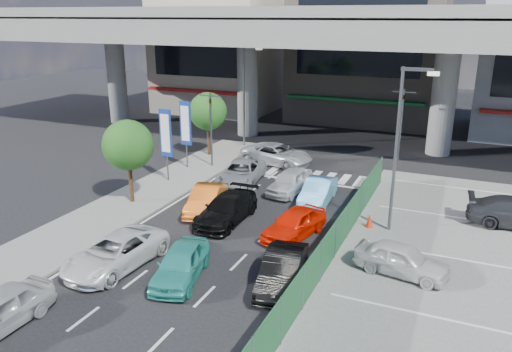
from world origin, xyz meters
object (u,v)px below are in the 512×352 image
at_px(traffic_light_left, 211,112).
at_px(kei_truck_front_right, 318,191).
at_px(taxi_teal_mid, 181,264).
at_px(signboard_near, 166,135).
at_px(crossing_wagon_silver, 277,154).
at_px(tree_far, 208,112).
at_px(traffic_light_right, 403,107).
at_px(signboard_far, 186,125).
at_px(sedan_white_mid_left, 116,252).
at_px(wagon_silver_front_left, 241,173).
at_px(traffic_cone, 369,221).
at_px(tree_near, 128,145).
at_px(parked_sedan_white, 402,259).
at_px(sedan_white_front_mid, 290,181).
at_px(street_lamp_right, 401,137).
at_px(street_lamp_left, 246,88).
at_px(hatch_black_mid_right, 282,270).
at_px(taxi_orange_left, 206,199).
at_px(taxi_orange_right, 294,223).
at_px(sedan_black_mid, 227,209).

relative_size(traffic_light_left, kei_truck_front_right, 1.25).
bearing_deg(taxi_teal_mid, signboard_near, 111.88).
bearing_deg(crossing_wagon_silver, tree_far, 100.63).
xyz_separation_m(traffic_light_right, signboard_far, (-13.10, -8.01, -0.87)).
bearing_deg(crossing_wagon_silver, sedan_white_mid_left, -171.71).
xyz_separation_m(wagon_silver_front_left, traffic_cone, (8.87, -3.75, -0.27)).
height_order(taxi_teal_mid, kei_truck_front_right, taxi_teal_mid).
bearing_deg(sedan_white_mid_left, wagon_silver_front_left, 93.82).
height_order(tree_near, wagon_silver_front_left, tree_near).
height_order(signboard_near, tree_far, tree_far).
height_order(taxi_teal_mid, parked_sedan_white, taxi_teal_mid).
xyz_separation_m(wagon_silver_front_left, sedan_white_front_mid, (3.41, -0.36, 0.00)).
relative_size(tree_far, crossing_wagon_silver, 0.92).
height_order(street_lamp_right, signboard_far, street_lamp_right).
distance_m(street_lamp_left, hatch_black_mid_right, 22.07).
bearing_deg(tree_near, kei_truck_front_right, 23.98).
xyz_separation_m(tree_far, parked_sedan_white, (15.97, -12.81, -2.67)).
bearing_deg(sedan_white_front_mid, traffic_light_left, 163.61).
bearing_deg(tree_far, hatch_black_mid_right, -52.78).
bearing_deg(taxi_orange_left, signboard_far, 114.62).
distance_m(traffic_light_right, street_lamp_left, 11.90).
xyz_separation_m(taxi_orange_right, kei_truck_front_right, (-0.29, 4.83, -0.01)).
height_order(signboard_far, parked_sedan_white, signboard_far).
bearing_deg(signboard_near, signboard_far, 97.59).
bearing_deg(tree_far, traffic_light_right, 18.69).
height_order(signboard_near, taxi_orange_right, signboard_near).
relative_size(tree_near, sedan_white_front_mid, 1.19).
relative_size(street_lamp_left, taxi_orange_left, 1.91).
distance_m(traffic_light_left, traffic_cone, 14.13).
bearing_deg(traffic_light_right, traffic_light_left, -149.11).
distance_m(traffic_light_right, signboard_far, 15.38).
relative_size(taxi_teal_mid, traffic_cone, 5.64).
height_order(traffic_light_left, taxi_teal_mid, traffic_light_left).
xyz_separation_m(traffic_light_right, crossing_wagon_silver, (-7.81, -4.49, -3.21)).
distance_m(tree_far, taxi_teal_mid, 18.67).
height_order(street_lamp_left, kei_truck_front_right, street_lamp_left).
distance_m(kei_truck_front_right, crossing_wagon_silver, 7.95).
height_order(signboard_far, sedan_white_mid_left, signboard_far).
bearing_deg(hatch_black_mid_right, taxi_teal_mid, -173.54).
xyz_separation_m(kei_truck_front_right, parked_sedan_white, (5.54, -6.60, 0.03)).
height_order(signboard_far, hatch_black_mid_right, signboard_far).
bearing_deg(street_lamp_left, taxi_orange_left, -74.15).
distance_m(wagon_silver_front_left, traffic_cone, 9.64).
bearing_deg(parked_sedan_white, signboard_far, 68.94).
height_order(tree_far, traffic_cone, tree_far).
relative_size(taxi_orange_left, crossing_wagon_silver, 0.80).
height_order(tree_near, hatch_black_mid_right, tree_near).
xyz_separation_m(signboard_far, sedan_black_mid, (6.71, -7.20, -2.37)).
bearing_deg(wagon_silver_front_left, taxi_orange_right, -56.13).
xyz_separation_m(traffic_light_left, tree_far, (-1.60, 2.50, -0.55)).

